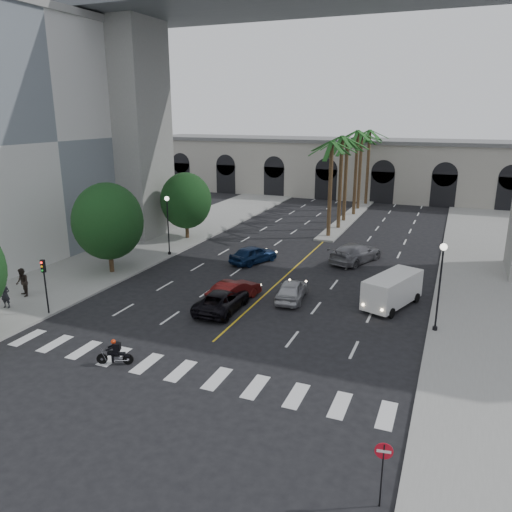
% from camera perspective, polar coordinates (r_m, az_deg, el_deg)
% --- Properties ---
extents(ground, '(140.00, 140.00, 0.00)m').
position_cam_1_polar(ground, '(26.76, -6.93, -11.45)').
color(ground, black).
rests_on(ground, ground).
extents(sidewalk_left, '(8.00, 100.00, 0.15)m').
position_cam_1_polar(sidewalk_left, '(46.22, -14.30, 0.25)').
color(sidewalk_left, gray).
rests_on(sidewalk_left, ground).
extents(sidewalk_right, '(8.00, 100.00, 0.15)m').
position_cam_1_polar(sidewalk_right, '(37.80, 25.76, -4.47)').
color(sidewalk_right, gray).
rests_on(sidewalk_right, ground).
extents(median, '(2.00, 24.00, 0.20)m').
position_cam_1_polar(median, '(61.02, 10.55, 4.31)').
color(median, gray).
rests_on(median, ground).
extents(pier_building, '(71.00, 10.50, 8.50)m').
position_cam_1_polar(pier_building, '(76.94, 13.38, 9.71)').
color(pier_building, '#AFA99D').
rests_on(pier_building, ground).
extents(bridge, '(75.00, 13.00, 26.00)m').
position_cam_1_polar(bridge, '(43.85, 11.94, 23.92)').
color(bridge, gray).
rests_on(bridge, ground).
extents(palm_a, '(3.20, 3.20, 10.30)m').
position_cam_1_polar(palm_a, '(50.12, 8.67, 12.27)').
color(palm_a, '#47331E').
rests_on(palm_a, ground).
extents(palm_b, '(3.20, 3.20, 10.60)m').
position_cam_1_polar(palm_b, '(53.97, 9.82, 12.78)').
color(palm_b, '#47331E').
rests_on(palm_b, ground).
extents(palm_c, '(3.20, 3.20, 10.10)m').
position_cam_1_polar(palm_c, '(57.96, 10.39, 12.51)').
color(palm_c, '#47331E').
rests_on(palm_c, ground).
extents(palm_d, '(3.20, 3.20, 10.90)m').
position_cam_1_polar(palm_d, '(61.77, 11.55, 13.35)').
color(palm_d, '#47331E').
rests_on(palm_d, ground).
extents(palm_e, '(3.20, 3.20, 10.40)m').
position_cam_1_polar(palm_e, '(65.76, 11.99, 13.07)').
color(palm_e, '#47331E').
rests_on(palm_e, ground).
extents(palm_f, '(3.20, 3.20, 10.70)m').
position_cam_1_polar(palm_f, '(69.64, 12.88, 13.40)').
color(palm_f, '#47331E').
rests_on(palm_f, ground).
extents(street_tree_mid, '(5.44, 5.44, 7.21)m').
position_cam_1_polar(street_tree_mid, '(40.22, -16.57, 3.81)').
color(street_tree_mid, '#382616').
rests_on(street_tree_mid, ground).
extents(street_tree_far, '(5.04, 5.04, 6.68)m').
position_cam_1_polar(street_tree_far, '(50.01, -8.01, 6.28)').
color(street_tree_far, '#382616').
rests_on(street_tree_far, ground).
extents(lamp_post_left_far, '(0.40, 0.40, 5.35)m').
position_cam_1_polar(lamp_post_left_far, '(44.28, -10.04, 4.02)').
color(lamp_post_left_far, black).
rests_on(lamp_post_left_far, ground).
extents(lamp_post_right, '(0.40, 0.40, 5.35)m').
position_cam_1_polar(lamp_post_right, '(30.03, 20.30, -2.58)').
color(lamp_post_right, black).
rests_on(lamp_post_right, ground).
extents(traffic_signal_far, '(0.25, 0.18, 3.65)m').
position_cam_1_polar(traffic_signal_far, '(33.45, -23.02, -2.28)').
color(traffic_signal_far, black).
rests_on(traffic_signal_far, ground).
extents(motorcycle_rider, '(1.81, 0.78, 1.36)m').
position_cam_1_polar(motorcycle_rider, '(26.65, -15.74, -10.62)').
color(motorcycle_rider, black).
rests_on(motorcycle_rider, ground).
extents(car_a, '(2.17, 4.38, 1.44)m').
position_cam_1_polar(car_a, '(34.00, 4.10, -3.89)').
color(car_a, '#A5A6AA').
rests_on(car_a, ground).
extents(car_b, '(2.56, 4.60, 1.44)m').
position_cam_1_polar(car_b, '(33.76, -2.52, -4.01)').
color(car_b, '#511110').
rests_on(car_b, ground).
extents(car_c, '(2.43, 5.06, 1.39)m').
position_cam_1_polar(car_c, '(32.24, -3.89, -5.06)').
color(car_c, black).
rests_on(car_c, ground).
extents(car_d, '(4.18, 6.15, 1.65)m').
position_cam_1_polar(car_d, '(43.17, 11.30, 0.36)').
color(car_d, slate).
rests_on(car_d, ground).
extents(car_e, '(3.40, 4.81, 1.52)m').
position_cam_1_polar(car_e, '(42.14, -0.31, 0.20)').
color(car_e, '#0F2347').
rests_on(car_e, ground).
extents(cargo_van, '(3.46, 5.37, 2.15)m').
position_cam_1_polar(cargo_van, '(33.79, 15.29, -3.71)').
color(cargo_van, silver).
rests_on(cargo_van, ground).
extents(pedestrian_a, '(0.72, 0.54, 1.78)m').
position_cam_1_polar(pedestrian_a, '(35.99, -26.73, -3.96)').
color(pedestrian_a, black).
rests_on(pedestrian_a, sidewalk_left).
extents(pedestrian_b, '(1.21, 1.13, 1.97)m').
position_cam_1_polar(pedestrian_b, '(37.63, -25.14, -2.76)').
color(pedestrian_b, black).
rests_on(pedestrian_b, sidewalk_left).
extents(do_not_enter_sign, '(0.58, 0.12, 2.40)m').
position_cam_1_polar(do_not_enter_sign, '(17.50, 14.32, -21.74)').
color(do_not_enter_sign, black).
rests_on(do_not_enter_sign, ground).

